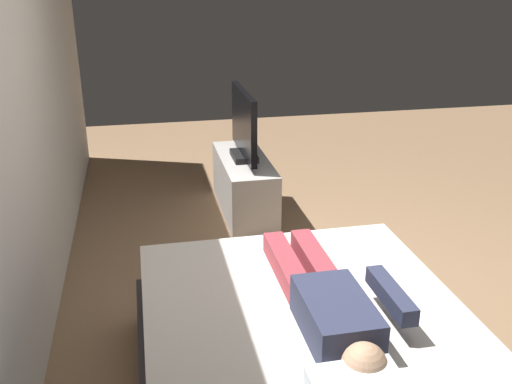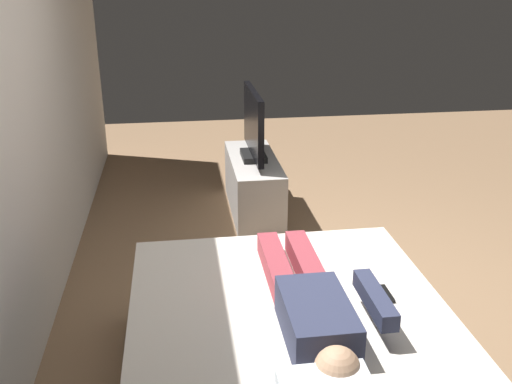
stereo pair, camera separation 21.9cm
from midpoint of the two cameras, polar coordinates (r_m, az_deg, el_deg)
ground_plane at (r=3.69m, az=9.38°, el=-12.27°), size 10.00×10.00×0.00m
back_wall at (r=3.45m, az=-20.99°, el=9.51°), size 6.40×0.10×2.80m
bed at (r=2.81m, az=6.17°, el=-17.76°), size 1.95×1.58×0.54m
person at (r=2.64m, az=8.11°, el=-11.13°), size 1.26×0.46×0.18m
remote at (r=2.93m, az=14.97°, el=-9.85°), size 0.15×0.04×0.02m
tv_stand at (r=5.01m, az=1.00°, el=0.66°), size 1.10×0.40×0.50m
tv at (r=4.84m, az=1.04°, el=6.59°), size 0.88×0.20×0.59m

